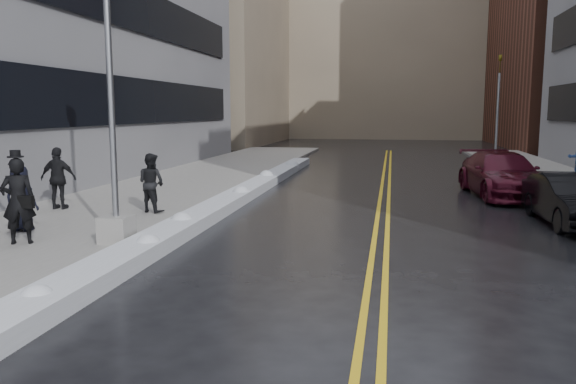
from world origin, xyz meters
The scene contains 15 objects.
ground centered at (0.00, 0.00, 0.00)m, with size 160.00×160.00×0.00m, color black.
sidewalk_west centered at (-5.75, 10.00, 0.07)m, with size 5.50×50.00×0.15m, color gray.
lane_line_left centered at (2.35, 10.00, 0.00)m, with size 0.12×50.00×0.01m, color gold.
lane_line_right centered at (2.65, 10.00, 0.00)m, with size 0.12×50.00×0.01m, color gold.
snow_ridge centered at (-2.45, 8.00, 0.17)m, with size 0.90×30.00×0.34m, color silver.
building_west_far centered at (-15.50, 44.00, 9.00)m, with size 14.00×22.00×18.00m, color gray.
building_far centered at (2.00, 60.00, 11.00)m, with size 36.00×16.00×22.00m, color gray.
lamppost centered at (-3.30, 2.00, 2.53)m, with size 0.65×0.65×7.62m.
traffic_signal centered at (8.50, 24.00, 3.40)m, with size 0.16×0.20×6.00m.
pedestrian_fedora centered at (-5.34, 1.50, 1.11)m, with size 0.70×0.46×1.92m, color black.
pedestrian_b centered at (-4.12, 5.73, 1.01)m, with size 0.83×0.65×1.71m, color black.
pedestrian_c centered at (-6.17, 2.71, 0.96)m, with size 0.79×0.51×1.61m, color black.
pedestrian_d centered at (-7.05, 5.69, 1.08)m, with size 1.09×0.45×1.85m, color black.
car_black centered at (7.50, 6.65, 0.70)m, with size 1.48×4.25×1.40m, color black.
car_maroon centered at (6.65, 11.81, 0.79)m, with size 2.22×5.47×1.59m, color #400A18.
Camera 1 is at (2.70, -9.38, 3.07)m, focal length 35.00 mm.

